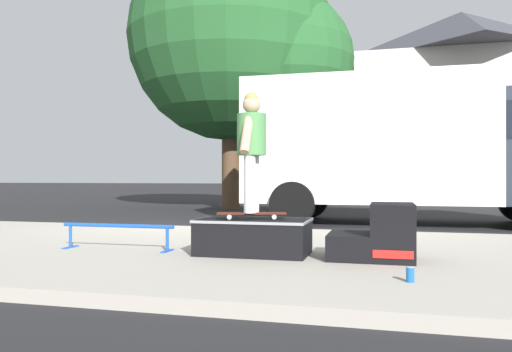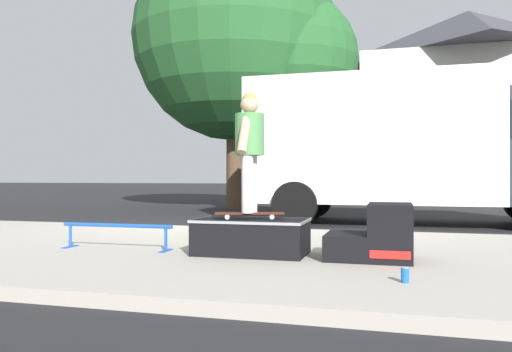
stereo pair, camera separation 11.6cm
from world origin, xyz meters
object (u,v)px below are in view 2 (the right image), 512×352
Objects in this scene: skate_box at (252,235)px; soda_can at (405,275)px; kicker_ramp at (377,236)px; street_tree_main at (247,44)px; skateboard at (250,214)px; skater_kid at (250,142)px; grind_rail at (117,230)px; box_truck at (417,143)px.

skate_box is 1.99m from soda_can.
street_tree_main is (-4.23, 9.53, 4.76)m from kicker_ramp.
kicker_ramp is at bearing -1.29° from skateboard.
skateboard is at bearing 135.00° from skater_kid.
skater_kid is at bearing 178.71° from kicker_ramp.
street_tree_main is (-2.83, 9.49, 4.56)m from skateboard.
kicker_ramp is 0.10× the size of street_tree_main.
kicker_ramp is at bearing 1.03° from grind_rail.
grind_rail is 11.48× the size of soda_can.
street_tree_main reaches higher than box_truck.
grind_rail is at bearing -176.98° from skateboard.
skater_kid reaches higher than soda_can.
soda_can is at bearing -18.17° from grind_rail.
grind_rail is 3.47m from soda_can.
skateboard reaches higher than grind_rail.
street_tree_main is at bearing 106.59° from skater_kid.
kicker_ramp reaches higher than grind_rail.
box_truck is 7.15m from street_tree_main.
soda_can is 0.01× the size of street_tree_main.
skater_kid is 2.36m from soda_can.
skate_box reaches higher than soda_can.
kicker_ramp is at bearing -96.58° from box_truck.
skate_box is at bearing -42.71° from skateboard.
soda_can is at bearing -35.12° from skater_kid.
street_tree_main reaches higher than kicker_ramp.
skateboard is at bearing 144.88° from soda_can.
box_truck is at bearing 69.77° from skateboard.
skateboard reaches higher than soda_can.
skateboard reaches higher than skate_box.
soda_can is at bearing -35.12° from skateboard.
skateboard is 2.07m from soda_can.
skater_kid is at bearing 3.02° from grind_rail.
skater_kid is at bearing -73.41° from street_tree_main.
street_tree_main is (-2.83, 9.49, 3.74)m from skater_kid.
kicker_ramp is at bearing -1.29° from skater_kid.
skateboard is (-0.03, 0.03, 0.24)m from skate_box.
kicker_ramp is at bearing -0.01° from skate_box.
skater_kid is 10.59m from street_tree_main.
grind_rail is 1.80× the size of skateboard.
box_truck is (0.38, 6.72, 1.52)m from soda_can.
skater_kid reaches higher than skate_box.
kicker_ramp reaches higher than skateboard.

